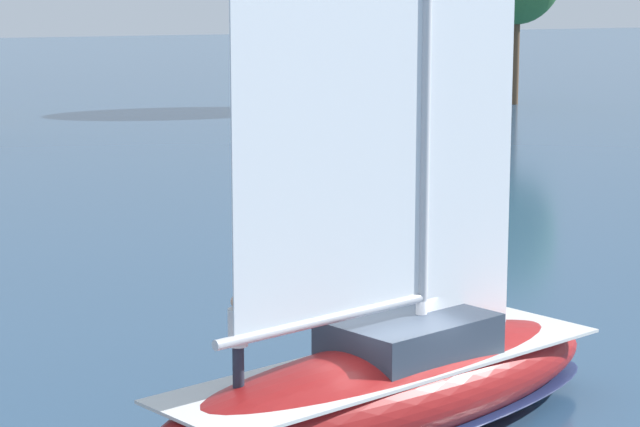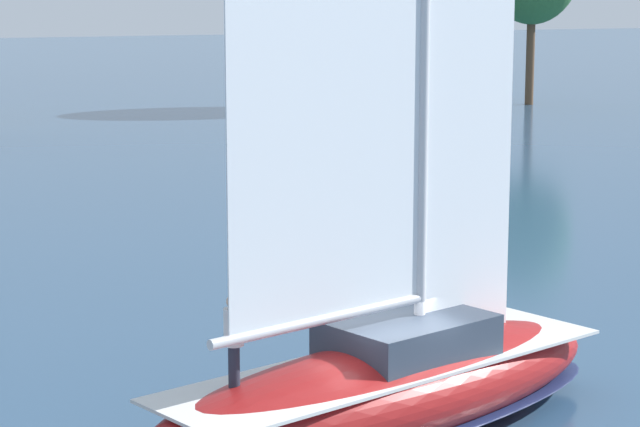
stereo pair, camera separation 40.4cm
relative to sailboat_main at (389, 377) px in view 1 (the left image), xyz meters
The scene contains 2 objects.
sailboat_main is the anchor object (origin of this frame).
sailboat_moored_mid_channel 48.09m from the sailboat_main, 58.87° to the left, with size 6.36×3.37×8.44m.
Camera 1 is at (-10.58, -19.60, 8.28)m, focal length 70.00 mm.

